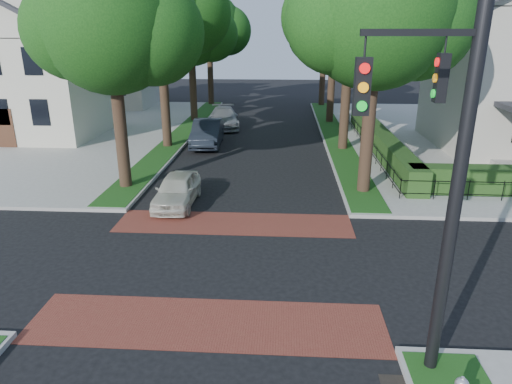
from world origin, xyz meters
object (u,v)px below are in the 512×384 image
at_px(traffic_signal, 446,159).
at_px(parked_car_front, 177,190).
at_px(parked_car_rear, 224,118).
at_px(parked_car_middle, 207,133).

relative_size(traffic_signal, parked_car_front, 2.04).
xyz_separation_m(traffic_signal, parked_car_rear, (-7.64, 26.21, -3.96)).
bearing_deg(traffic_signal, parked_car_middle, 111.51).
height_order(parked_car_middle, parked_car_rear, parked_car_middle).
height_order(traffic_signal, parked_car_front, traffic_signal).
relative_size(traffic_signal, parked_car_middle, 1.59).
distance_m(parked_car_front, parked_car_rear, 16.69).
bearing_deg(traffic_signal, parked_car_front, 128.26).
bearing_deg(parked_car_middle, parked_car_front, -90.57).
distance_m(parked_car_middle, parked_car_rear, 6.00).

